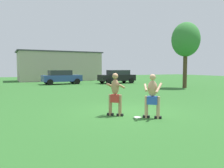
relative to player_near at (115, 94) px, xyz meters
name	(u,v)px	position (x,y,z in m)	size (l,w,h in m)	color
ground_plane	(129,112)	(0.84, 0.38, -0.87)	(80.00, 80.00, 0.00)	#2D6628
player_near	(115,94)	(0.00, 0.00, 0.00)	(0.82, 0.69, 1.66)	black
player_in_blue	(152,95)	(1.02, -1.00, -0.01)	(0.76, 0.77, 1.63)	black
frisbee	(137,117)	(0.58, -0.69, -0.85)	(0.27, 0.27, 0.03)	white
car_blue_near_post	(61,77)	(2.08, 17.36, -0.04)	(4.34, 2.10, 1.58)	#2D478C
car_black_mid_lot	(117,76)	(8.42, 15.87, -0.04)	(4.33, 2.07, 1.58)	black
outbuilding_behind_lot	(60,66)	(3.70, 25.12, 1.22)	(11.76, 5.29, 4.17)	#B2A893
tree_behind_players	(186,40)	(11.17, 7.71, 3.50)	(2.54, 2.54, 5.98)	#4C3823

